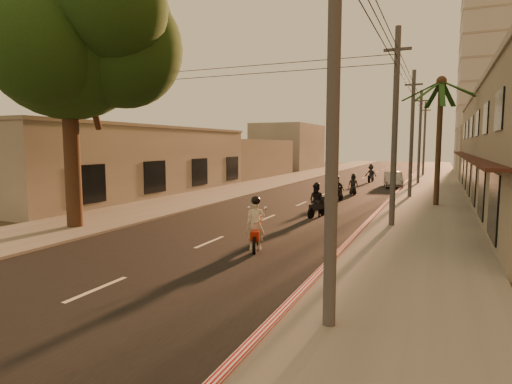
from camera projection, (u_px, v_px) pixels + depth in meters
ground at (181, 254)px, 14.89m from camera, size 160.00×160.00×0.00m
road at (325, 194)px, 33.13m from camera, size 10.00×140.00×0.02m
sidewalk_right at (429, 198)px, 30.17m from camera, size 5.00×140.00×0.12m
sidewalk_left at (238, 189)px, 36.09m from camera, size 5.00×140.00×0.12m
curb_stripe at (385, 205)px, 26.55m from camera, size 0.20×60.00×0.20m
left_building at (128, 161)px, 32.89m from camera, size 8.20×24.20×5.20m
distant_tower at (508, 70)px, 58.14m from camera, size 12.10×12.10×28.00m
broadleaf_tree at (76, 37)px, 18.53m from camera, size 9.60×8.70×12.10m
palm_tree at (441, 89)px, 25.55m from camera, size 5.00×5.00×8.20m
utility_poles at (413, 106)px, 29.98m from camera, size 1.20×48.26×9.00m
filler_right at (495, 152)px, 50.09m from camera, size 8.00×14.00×6.00m
filler_left_near at (240, 158)px, 51.19m from camera, size 8.00×14.00×4.40m
filler_left_far at (289, 147)px, 67.47m from camera, size 8.00×14.00×7.00m
scooter_red at (256, 226)px, 15.47m from camera, size 1.06×1.93×1.98m
scooter_mid_a at (317, 201)px, 22.43m from camera, size 1.16×1.87×1.87m
scooter_mid_b at (337, 190)px, 28.40m from camera, size 1.12×1.80×1.78m
scooter_far_a at (353, 185)px, 32.60m from camera, size 1.05×1.63×1.65m
scooter_far_b at (371, 174)px, 43.66m from camera, size 1.31×1.91×1.89m
parked_car at (393, 180)px, 38.61m from camera, size 2.84×4.70×1.39m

